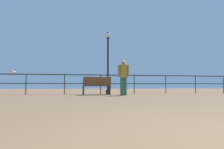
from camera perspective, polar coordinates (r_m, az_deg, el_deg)
pier_railing at (r=11.03m, az=-3.30°, el=-1.50°), size 23.39×0.05×1.08m
bench_near_left at (r=10.15m, az=-4.39°, el=-2.96°), size 1.44×0.67×0.91m
lamppost_center at (r=11.47m, az=-1.18°, el=3.99°), size 0.26×0.26×3.62m
person_by_bench at (r=9.69m, az=3.32°, el=-0.16°), size 0.54×0.33×1.71m
seagull_on_rail at (r=11.36m, az=-26.46°, el=0.63°), size 0.32×0.29×0.18m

